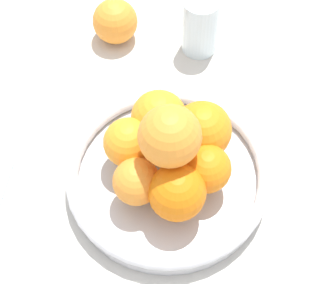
# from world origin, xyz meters

# --- Properties ---
(ground_plane) EXTENTS (4.00, 4.00, 0.00)m
(ground_plane) POSITION_xyz_m (0.00, 0.00, 0.00)
(ground_plane) COLOR beige
(fruit_bowl) EXTENTS (0.29, 0.29, 0.04)m
(fruit_bowl) POSITION_xyz_m (0.00, 0.00, 0.02)
(fruit_bowl) COLOR silver
(fruit_bowl) RESTS_ON ground_plane
(orange_pile) EXTENTS (0.20, 0.18, 0.14)m
(orange_pile) POSITION_xyz_m (0.00, -0.01, 0.09)
(orange_pile) COLOR orange
(orange_pile) RESTS_ON fruit_bowl
(stray_orange) EXTENTS (0.08, 0.08, 0.08)m
(stray_orange) POSITION_xyz_m (0.30, 0.03, 0.04)
(stray_orange) COLOR orange
(stray_orange) RESTS_ON ground_plane
(drinking_glass) EXTENTS (0.06, 0.06, 0.10)m
(drinking_glass) POSITION_xyz_m (0.25, -0.11, 0.05)
(drinking_glass) COLOR silver
(drinking_glass) RESTS_ON ground_plane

